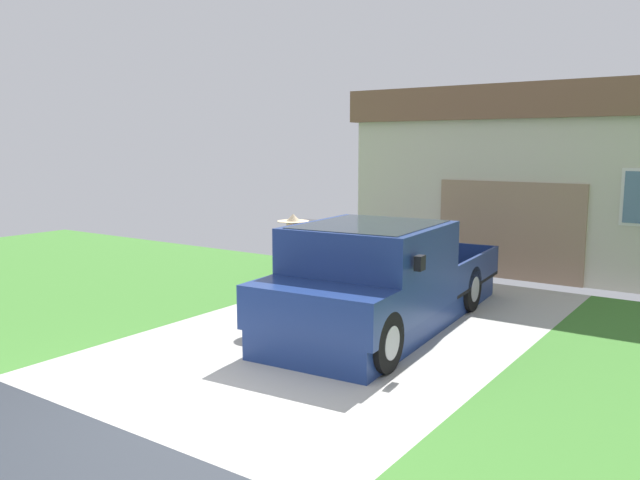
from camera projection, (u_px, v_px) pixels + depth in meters
pickup_truck at (376, 281)px, 9.96m from camera, size 2.53×5.71×1.71m
person_with_hat at (293, 259)px, 10.51m from camera, size 0.52×0.52×1.78m
handbag at (275, 312)px, 10.62m from camera, size 0.33×0.19×0.44m
house_with_garage at (573, 176)px, 16.19m from camera, size 8.91×7.16×4.19m
wheeled_trash_bin at (308, 242)px, 15.14m from camera, size 0.60×0.72×1.12m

